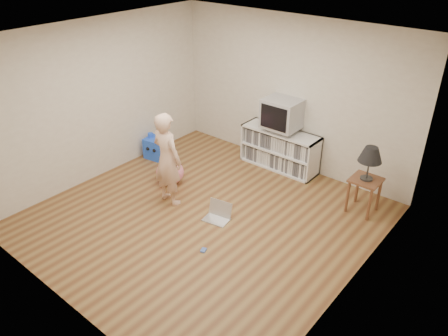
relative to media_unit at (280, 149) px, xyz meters
name	(u,v)px	position (x,y,z in m)	size (l,w,h in m)	color
ground	(204,217)	(0.01, -2.04, -0.35)	(4.50, 4.50, 0.00)	brown
walls	(202,138)	(0.01, -2.04, 0.95)	(4.52, 4.52, 2.60)	beige
ceiling	(199,39)	(0.01, -2.04, 2.25)	(4.50, 4.50, 0.01)	white
media_unit	(280,149)	(0.00, 0.00, 0.00)	(1.40, 0.45, 0.70)	white
dvd_deck	(281,129)	(0.00, -0.02, 0.39)	(0.45, 0.35, 0.07)	gray
crt_tv	(282,113)	(0.00, -0.02, 0.67)	(0.60, 0.53, 0.50)	#A8A8AD
side_table	(365,187)	(1.72, -0.39, 0.07)	(0.42, 0.42, 0.55)	brown
table_lamp	(371,155)	(1.72, -0.39, 0.59)	(0.34, 0.34, 0.52)	#333333
person	(167,159)	(-0.69, -2.04, 0.39)	(0.54, 0.35, 1.48)	beige
laptop	(218,214)	(0.19, -1.92, -0.28)	(0.41, 0.35, 0.25)	silver
playing_cards	(204,250)	(0.52, -2.61, -0.34)	(0.07, 0.09, 0.02)	#4867C1
plush_blue	(157,148)	(-1.93, -1.16, -0.15)	(0.45, 0.40, 0.47)	#1D52FF
plush_pink	(170,172)	(-1.10, -1.64, -0.16)	(0.46, 0.46, 0.39)	pink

